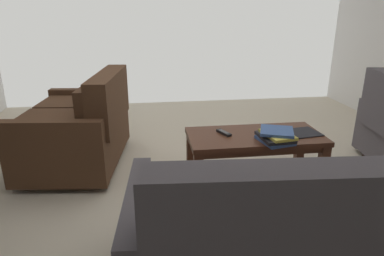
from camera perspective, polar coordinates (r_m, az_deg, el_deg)
name	(u,v)px	position (r m, az deg, el deg)	size (l,w,h in m)	color
ground_plane	(207,186)	(2.88, 2.55, -9.64)	(5.18, 5.46, 0.01)	beige
sofa_main	(338,231)	(1.90, 23.16, -15.49)	(2.13, 1.00, 0.84)	black
loveseat_near	(81,127)	(3.28, -18.06, 0.20)	(0.94, 1.25, 0.86)	black
coffee_table	(255,142)	(2.86, 10.44, -2.35)	(1.10, 0.52, 0.42)	#4C2819
book_stack	(276,136)	(2.70, 13.86, -1.30)	(0.31, 0.32, 0.09)	#385693
tv_remote	(224,133)	(2.81, 5.34, -0.78)	(0.10, 0.16, 0.02)	black
loose_magazine	(300,133)	(2.95, 17.63, -0.77)	(0.23, 0.31, 0.01)	black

